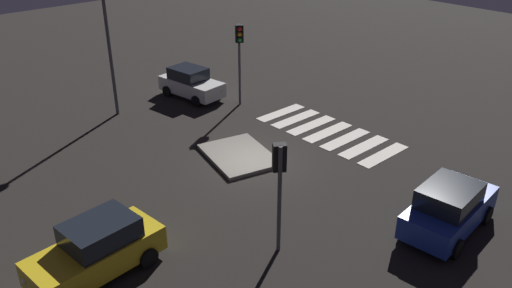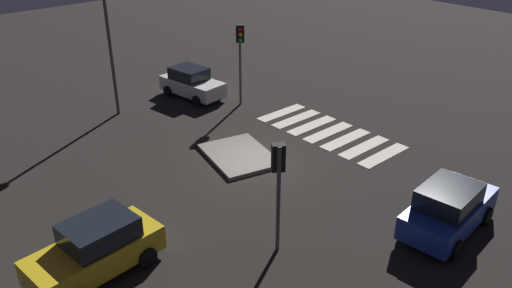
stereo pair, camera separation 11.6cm
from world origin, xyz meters
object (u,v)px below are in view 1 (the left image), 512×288
(car_white, at_px, (191,83))
(car_yellow, at_px, (97,249))
(traffic_light_east, at_px, (239,45))
(traffic_island, at_px, (239,155))
(traffic_light_west, at_px, (279,171))
(street_lamp, at_px, (107,27))
(car_blue, at_px, (449,208))

(car_white, height_order, car_yellow, car_yellow)
(car_yellow, relative_size, traffic_light_east, 0.96)
(traffic_island, relative_size, traffic_light_west, 1.04)
(traffic_island, height_order, street_lamp, street_lamp)
(traffic_light_east, bearing_deg, car_blue, 25.63)
(car_yellow, xyz_separation_m, traffic_light_west, (-2.95, -5.26, 2.14))
(traffic_light_east, xyz_separation_m, traffic_light_west, (-10.96, 7.67, -0.48))
(traffic_island, distance_m, car_blue, 9.72)
(car_yellow, bearing_deg, traffic_light_east, -153.42)
(traffic_island, height_order, traffic_light_west, traffic_light_west)
(car_blue, height_order, car_yellow, car_blue)
(car_white, bearing_deg, traffic_island, -28.00)
(traffic_island, relative_size, car_white, 0.99)
(car_blue, bearing_deg, traffic_island, 96.22)
(traffic_island, distance_m, car_white, 8.42)
(traffic_light_east, relative_size, street_lamp, 0.66)
(traffic_light_east, distance_m, street_lamp, 7.07)
(traffic_island, relative_size, street_lamp, 0.60)
(car_blue, xyz_separation_m, traffic_light_east, (14.38, -2.34, 2.60))
(car_yellow, relative_size, street_lamp, 0.63)
(car_blue, xyz_separation_m, traffic_light_west, (3.43, 5.33, 2.12))
(car_white, relative_size, street_lamp, 0.60)
(street_lamp, bearing_deg, car_yellow, 148.96)
(car_blue, distance_m, traffic_light_east, 14.80)
(car_blue, distance_m, street_lamp, 18.77)
(traffic_island, distance_m, traffic_light_east, 7.36)
(traffic_light_east, bearing_deg, street_lamp, -86.52)
(traffic_island, height_order, traffic_light_east, traffic_light_east)
(car_white, distance_m, traffic_light_west, 15.44)
(car_blue, xyz_separation_m, car_yellow, (6.38, 10.59, -0.02))
(traffic_light_west, distance_m, street_lamp, 14.79)
(street_lamp, bearing_deg, traffic_light_east, -121.39)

